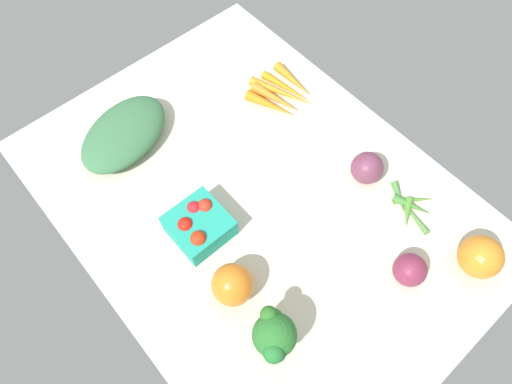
% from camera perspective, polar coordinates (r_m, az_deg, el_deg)
% --- Properties ---
extents(tablecloth, '(1.04, 0.76, 0.02)m').
position_cam_1_polar(tablecloth, '(1.04, 0.00, -0.79)').
color(tablecloth, beige).
rests_on(tablecloth, ground).
extents(bell_pepper_orange, '(0.09, 0.09, 0.09)m').
position_cam_1_polar(bell_pepper_orange, '(0.91, -2.94, -11.45)').
color(bell_pepper_orange, orange).
rests_on(bell_pepper_orange, tablecloth).
extents(leafy_greens_clump, '(0.22, 0.28, 0.06)m').
position_cam_1_polar(leafy_greens_clump, '(1.13, -16.14, 7.02)').
color(leafy_greens_clump, '#3B7249').
rests_on(leafy_greens_clump, tablecloth).
extents(berry_basket, '(0.12, 0.12, 0.07)m').
position_cam_1_polar(berry_basket, '(0.97, -7.15, -4.10)').
color(berry_basket, teal).
rests_on(berry_basket, tablecloth).
extents(red_onion_center, '(0.07, 0.07, 0.07)m').
position_cam_1_polar(red_onion_center, '(0.98, 18.62, -9.17)').
color(red_onion_center, maroon).
rests_on(red_onion_center, tablecloth).
extents(broccoli_head, '(0.09, 0.08, 0.11)m').
position_cam_1_polar(broccoli_head, '(0.86, 2.28, -17.44)').
color(broccoli_head, '#9ED386').
rests_on(broccoli_head, tablecloth).
extents(red_onion_near_basket, '(0.07, 0.07, 0.07)m').
position_cam_1_polar(red_onion_near_basket, '(1.06, 13.68, 2.93)').
color(red_onion_near_basket, '#6F3750').
rests_on(red_onion_near_basket, tablecloth).
extents(heirloom_tomato_orange, '(0.09, 0.09, 0.09)m').
position_cam_1_polar(heirloom_tomato_orange, '(1.03, 26.19, -7.25)').
color(heirloom_tomato_orange, orange).
rests_on(heirloom_tomato_orange, tablecloth).
extents(okra_pile, '(0.13, 0.11, 0.02)m').
position_cam_1_polar(okra_pile, '(1.07, 18.57, -1.67)').
color(okra_pile, '#508D32').
rests_on(okra_pile, tablecloth).
extents(carrot_bunch, '(0.17, 0.15, 0.03)m').
position_cam_1_polar(carrot_bunch, '(1.19, 3.10, 12.17)').
color(carrot_bunch, orange).
rests_on(carrot_bunch, tablecloth).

